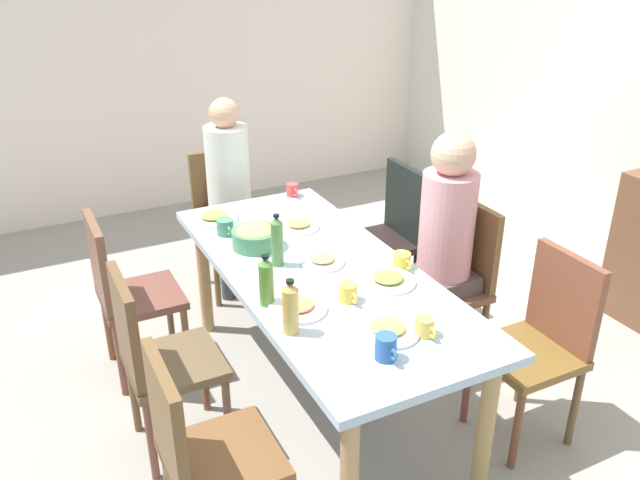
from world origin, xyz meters
name	(u,v)px	position (x,y,z in m)	size (l,w,h in m)	color
ground_plane	(320,397)	(0.00, 0.00, 0.00)	(6.89, 6.89, 0.00)	gray
wall_left	(153,49)	(-2.93, 0.00, 1.30)	(0.12, 5.04, 2.60)	silver
dining_table	(320,285)	(0.00, 0.00, 0.65)	(1.92, 0.83, 0.74)	#A8C6D9
chair_0	(155,355)	(0.00, -0.79, 0.51)	(0.40, 0.40, 0.90)	brown
chair_1	(455,275)	(0.00, 0.79, 0.51)	(0.40, 0.40, 0.90)	brown
person_1	(445,234)	(0.00, 0.70, 0.77)	(0.30, 0.30, 1.30)	brown
chair_2	(124,288)	(-0.64, -0.79, 0.51)	(0.40, 0.40, 0.90)	brown
chair_3	(542,337)	(0.64, 0.79, 0.51)	(0.40, 0.40, 0.90)	brown
chair_4	(390,230)	(-0.64, 0.79, 0.51)	(0.40, 0.40, 0.90)	black
chair_5	(200,451)	(0.64, -0.79, 0.51)	(0.40, 0.40, 0.90)	brown
chair_6	(227,213)	(-1.34, 0.00, 0.51)	(0.40, 0.40, 0.90)	brown
person_6	(229,184)	(-1.25, 0.00, 0.74)	(0.30, 0.30, 1.27)	#364142
plate_0	(388,330)	(0.59, 0.00, 0.75)	(0.25, 0.25, 0.04)	white
plate_1	(388,280)	(0.25, 0.21, 0.75)	(0.25, 0.25, 0.04)	silver
plate_2	(298,307)	(0.28, -0.24, 0.75)	(0.24, 0.24, 0.04)	white
plate_3	(299,226)	(-0.46, 0.11, 0.75)	(0.22, 0.22, 0.04)	white
plate_4	(322,261)	(-0.05, 0.04, 0.75)	(0.21, 0.21, 0.04)	white
plate_5	(214,217)	(-0.77, -0.26, 0.75)	(0.26, 0.26, 0.04)	#EAE8C7
bowl_0	(256,236)	(-0.36, -0.18, 0.79)	(0.24, 0.24, 0.11)	#468155
cup_0	(348,293)	(0.31, -0.02, 0.78)	(0.12, 0.08, 0.08)	yellow
cup_1	(292,190)	(-0.89, 0.27, 0.77)	(0.11, 0.07, 0.07)	#D54442
cup_2	(386,347)	(0.73, -0.10, 0.79)	(0.12, 0.08, 0.10)	#2D58A3
cup_3	(225,227)	(-0.56, -0.26, 0.78)	(0.12, 0.09, 0.08)	#478566
cup_4	(425,327)	(0.67, 0.12, 0.78)	(0.11, 0.08, 0.08)	#E4C254
cup_5	(402,261)	(0.16, 0.35, 0.77)	(0.12, 0.08, 0.07)	yellow
bottle_0	(291,308)	(0.42, -0.33, 0.85)	(0.07, 0.07, 0.23)	tan
bottle_1	(266,281)	(0.18, -0.34, 0.85)	(0.06, 0.06, 0.23)	#50822E
bottle_2	(277,241)	(-0.13, -0.16, 0.86)	(0.06, 0.06, 0.26)	#4B7B3B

